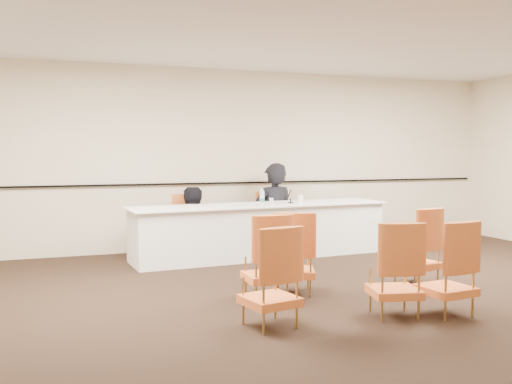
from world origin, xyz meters
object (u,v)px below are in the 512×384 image
at_px(aud_chair_front_right, 417,246).
at_px(panel_table, 260,231).
at_px(aud_chair_front_mid, 294,252).
at_px(panelist_main, 274,222).
at_px(coffee_cup, 300,199).
at_px(panelist_second_chair, 190,225).
at_px(water_bottle, 262,197).
at_px(aud_chair_back_right, 446,267).
at_px(drinking_glass, 271,201).
at_px(panelist_second, 191,238).
at_px(aud_chair_back_left, 270,276).
at_px(panelist_main_chair, 274,220).
at_px(microphone, 291,195).
at_px(aud_chair_back_mid, 394,269).
at_px(aud_chair_front_left, 266,256).

bearing_deg(aud_chair_front_right, panel_table, 102.64).
bearing_deg(aud_chair_front_mid, panelist_main, 93.52).
bearing_deg(coffee_cup, panelist_second_chair, 158.47).
relative_size(panelist_main, water_bottle, 7.97).
bearing_deg(aud_chair_back_right, drinking_glass, 92.11).
bearing_deg(panel_table, panelist_second, 147.87).
bearing_deg(aud_chair_back_left, panelist_second_chair, 76.16).
relative_size(panelist_main_chair, panelist_second, 0.58).
relative_size(panel_table, panelist_second, 2.51).
bearing_deg(microphone, panelist_main_chair, 99.41).
distance_m(panelist_main_chair, aud_chair_front_right, 3.09).
xyz_separation_m(microphone, aud_chair_back_right, (0.15, -3.54, -0.47)).
bearing_deg(panelist_second_chair, drinking_glass, -32.67).
bearing_deg(panelist_main_chair, panel_table, -130.80).
relative_size(panelist_second_chair, microphone, 3.78).
bearing_deg(aud_chair_back_mid, aud_chair_back_left, -171.34).
relative_size(water_bottle, aud_chair_front_right, 0.26).
distance_m(water_bottle, aud_chair_front_right, 2.63).
height_order(panelist_second_chair, aud_chair_back_mid, same).
xyz_separation_m(drinking_glass, aud_chair_back_left, (-1.31, -3.26, -0.39)).
xyz_separation_m(microphone, aud_chair_back_left, (-1.65, -3.31, -0.47)).
xyz_separation_m(panelist_second, aud_chair_back_right, (1.61, -4.11, 0.21)).
bearing_deg(aud_chair_front_mid, drinking_glass, 95.90).
height_order(microphone, aud_chair_back_mid, microphone).
xyz_separation_m(microphone, drinking_glass, (-0.34, -0.05, -0.08)).
bearing_deg(panelist_second_chair, panelist_second, 0.00).
distance_m(panelist_main, aud_chair_front_right, 3.09).
distance_m(aud_chair_back_left, aud_chair_back_right, 1.81).
xyz_separation_m(panelist_main_chair, aud_chair_front_left, (-1.30, -3.03, 0.00)).
relative_size(drinking_glass, aud_chair_back_left, 0.11).
bearing_deg(panelist_main, panelist_second, -1.27).
height_order(water_bottle, aud_chair_back_left, water_bottle).
distance_m(microphone, aud_chair_back_mid, 3.47).
xyz_separation_m(water_bottle, aud_chair_front_mid, (-0.45, -2.22, -0.47)).
bearing_deg(aud_chair_front_mid, panelist_main_chair, 93.52).
xyz_separation_m(panel_table, drinking_glass, (0.14, -0.09, 0.46)).
distance_m(water_bottle, drinking_glass, 0.16).
bearing_deg(aud_chair_front_mid, microphone, 88.39).
height_order(microphone, aud_chair_front_right, microphone).
relative_size(panelist_second_chair, aud_chair_back_mid, 1.00).
distance_m(panelist_second, aud_chair_front_mid, 2.87).
xyz_separation_m(panel_table, water_bottle, (-0.00, -0.07, 0.53)).
distance_m(microphone, aud_chair_front_left, 2.74).
relative_size(water_bottle, aud_chair_front_mid, 0.26).
height_order(panelist_second, panelist_second_chair, panelist_second).
bearing_deg(panelist_second_chair, coffee_cup, -25.34).
distance_m(panel_table, coffee_cup, 0.79).
bearing_deg(microphone, panelist_main, 99.41).
xyz_separation_m(aud_chair_front_mid, aud_chair_back_right, (1.09, -1.29, 0.00)).
bearing_deg(panelist_main, panel_table, 47.93).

